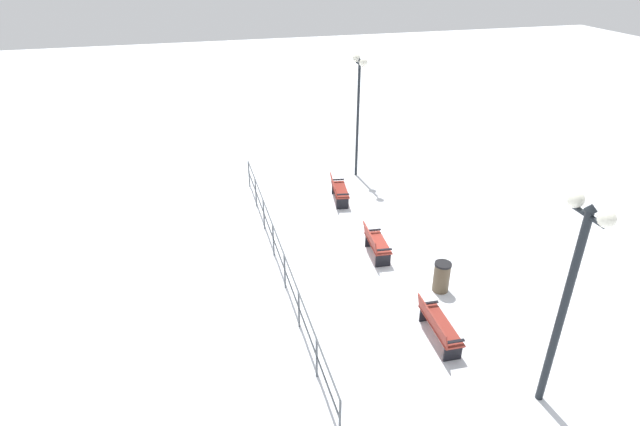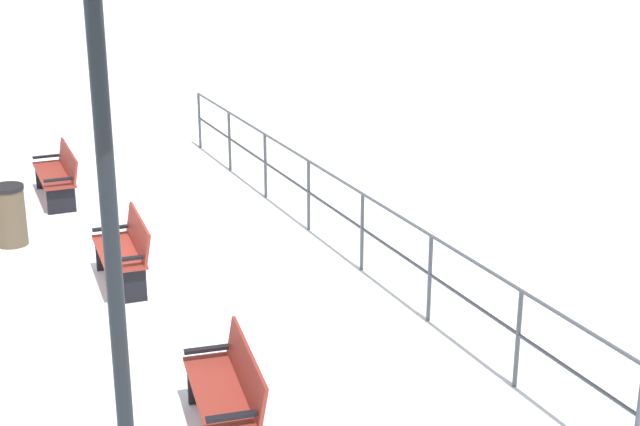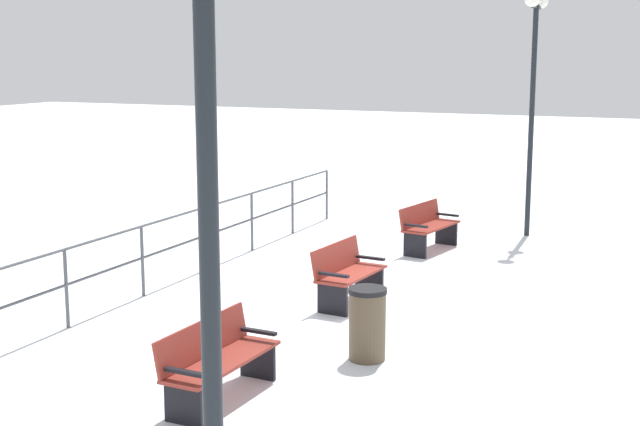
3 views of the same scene
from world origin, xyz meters
name	(u,v)px [view 1 (image 1 of 3)]	position (x,y,z in m)	size (l,w,h in m)	color
ground_plane	(378,256)	(0.00, 0.00, 0.00)	(80.00, 80.00, 0.00)	white
bench_nearest	(438,325)	(0.02, -3.92, 0.44)	(0.61, 1.66, 0.84)	maroon
bench_second	(376,243)	(-0.10, 0.01, 0.46)	(0.69, 1.42, 0.89)	maroon
bench_third	(338,190)	(-0.10, 3.93, 0.46)	(0.78, 1.57, 0.86)	maroon
lamppost_near	(572,276)	(1.32, -6.14, 3.12)	(0.31, 1.06, 4.68)	black
lamppost_middle	(359,88)	(1.32, 6.07, 3.63)	(0.31, 1.12, 4.80)	black
waterfront_railing	(279,249)	(-3.09, 0.00, 0.73)	(0.05, 12.14, 1.10)	#4C5156
trash_bin	(442,277)	(1.03, -2.11, 0.45)	(0.47, 0.47, 0.89)	brown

